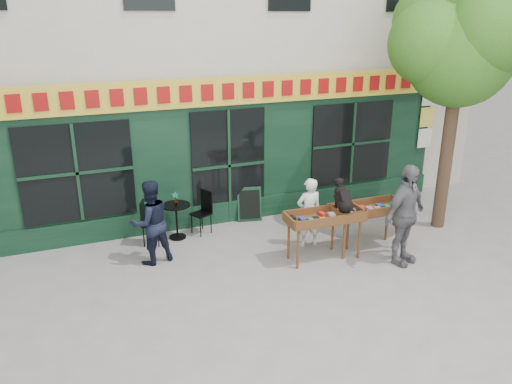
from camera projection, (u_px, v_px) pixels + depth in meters
ground at (270, 265)px, 9.57m from camera, size 80.00×80.00×0.00m
street_tree at (461, 37)px, 10.05m from camera, size 3.05×2.90×5.60m
book_cart_center at (325, 220)px, 9.55m from camera, size 1.53×0.69×0.99m
dog at (343, 195)px, 9.48m from camera, size 0.37×0.61×0.60m
woman at (309, 212)px, 10.15m from camera, size 0.55×0.37×1.46m
book_cart_right at (368, 211)px, 9.95m from camera, size 1.51×0.64×0.99m
man_right at (405, 215)px, 9.35m from camera, size 1.24×0.83×1.96m
bistro_table at (176, 214)px, 10.55m from camera, size 0.60×0.60×0.76m
bistro_chair_left at (147, 219)px, 10.26m from camera, size 0.47×0.47×0.95m
bistro_chair_right at (204, 208)px, 10.84m from camera, size 0.48×0.48×0.95m
potted_plant at (176, 199)px, 10.43m from camera, size 0.15×0.11×0.27m
man_left at (150, 222)px, 9.42m from camera, size 0.93×0.80×1.65m
chalkboard at (250, 204)px, 11.51m from camera, size 0.59×0.30×0.79m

